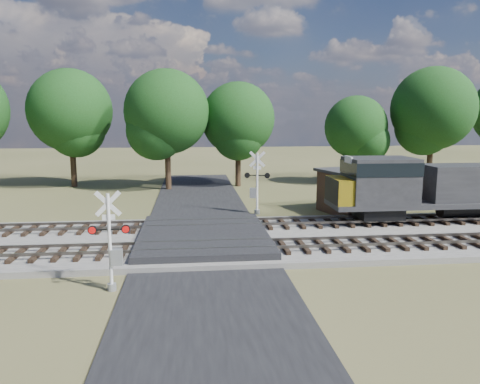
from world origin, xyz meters
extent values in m
plane|color=#434725|center=(0.00, 0.00, 0.00)|extent=(160.00, 160.00, 0.00)
cube|color=gray|center=(10.00, 0.50, 0.15)|extent=(140.00, 10.00, 0.30)
cube|color=black|center=(0.00, 0.00, 0.04)|extent=(7.00, 60.00, 0.08)
cube|color=#262628|center=(0.00, 0.50, 0.32)|extent=(7.00, 9.00, 0.62)
cube|color=black|center=(2.00, -2.00, 0.39)|extent=(44.00, 2.60, 0.18)
cube|color=#565049|center=(10.00, -2.72, 0.55)|extent=(140.00, 0.08, 0.15)
cube|color=#565049|center=(10.00, -1.28, 0.55)|extent=(140.00, 0.08, 0.15)
cube|color=black|center=(2.00, 3.00, 0.39)|extent=(44.00, 2.60, 0.18)
cube|color=#565049|center=(10.00, 2.28, 0.55)|extent=(140.00, 0.08, 0.15)
cube|color=#565049|center=(10.00, 3.72, 0.55)|extent=(140.00, 0.08, 0.15)
cylinder|color=silver|center=(-3.89, -6.30, 1.98)|extent=(0.14, 0.14, 3.96)
cylinder|color=gray|center=(-3.89, -6.30, 0.15)|extent=(0.36, 0.36, 0.30)
cube|color=silver|center=(-3.89, -6.30, 3.57)|extent=(1.04, 0.06, 1.04)
cube|color=silver|center=(-3.89, -6.30, 3.57)|extent=(1.04, 0.06, 1.04)
cube|color=silver|center=(-3.89, -6.30, 3.02)|extent=(0.50, 0.04, 0.22)
cube|color=black|center=(-3.89, -6.30, 2.53)|extent=(1.59, 0.09, 0.06)
cylinder|color=red|center=(-4.53, -6.31, 2.53)|extent=(0.36, 0.11, 0.36)
cylinder|color=red|center=(-3.24, -6.29, 2.53)|extent=(0.36, 0.11, 0.36)
cube|color=gray|center=(-3.64, -6.29, 1.39)|extent=(0.45, 0.31, 0.64)
cylinder|color=silver|center=(4.03, 7.74, 2.19)|extent=(0.15, 0.15, 4.38)
cylinder|color=gray|center=(4.03, 7.74, 0.16)|extent=(0.39, 0.39, 0.33)
cube|color=silver|center=(4.03, 7.74, 3.94)|extent=(1.13, 0.27, 1.15)
cube|color=silver|center=(4.03, 7.74, 3.94)|extent=(1.13, 0.27, 1.15)
cube|color=silver|center=(4.03, 7.74, 3.34)|extent=(0.54, 0.14, 0.24)
cube|color=black|center=(4.03, 7.74, 2.79)|extent=(1.73, 0.42, 0.07)
cylinder|color=red|center=(4.73, 7.60, 2.79)|extent=(0.41, 0.19, 0.39)
cylinder|color=red|center=(3.33, 7.88, 2.79)|extent=(0.41, 0.19, 0.39)
cube|color=gray|center=(3.76, 7.79, 1.53)|extent=(0.55, 0.42, 0.71)
cube|color=#4B3620|center=(11.26, 7.52, 1.46)|extent=(5.13, 5.13, 2.92)
cube|color=#2E2E31|center=(11.26, 7.52, 3.03)|extent=(5.64, 5.64, 0.21)
cylinder|color=black|center=(-12.12, 22.58, 2.86)|extent=(0.56, 0.56, 5.72)
sphere|color=#163912|center=(-12.12, 22.58, 7.44)|extent=(8.01, 8.01, 8.01)
cylinder|color=black|center=(-2.76, 19.69, 2.81)|extent=(0.56, 0.56, 5.62)
sphere|color=#163912|center=(-2.76, 19.69, 7.31)|extent=(7.87, 7.87, 7.87)
cylinder|color=black|center=(4.06, 21.34, 2.56)|extent=(0.56, 0.56, 5.12)
sphere|color=#163912|center=(4.06, 21.34, 6.66)|extent=(7.17, 7.17, 7.17)
cylinder|color=black|center=(16.04, 21.38, 2.24)|extent=(0.56, 0.56, 4.49)
sphere|color=#163912|center=(16.04, 21.38, 5.83)|extent=(6.28, 6.28, 6.28)
cylinder|color=black|center=(23.40, 20.10, 2.94)|extent=(0.56, 0.56, 5.88)
sphere|color=#163912|center=(23.40, 20.10, 7.65)|extent=(8.24, 8.24, 8.24)
camera|label=1|loc=(-0.65, -24.69, 6.97)|focal=35.00mm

